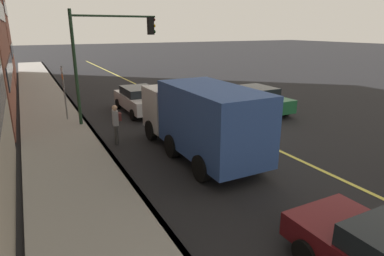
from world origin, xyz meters
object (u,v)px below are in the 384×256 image
Objects in this scene: car_green at (257,99)px; traffic_light_mast at (108,47)px; pedestrian_with_backpack at (116,121)px; truck_blue at (200,118)px; street_sign_post at (64,90)px; car_white at (140,99)px.

car_green is 9.10m from traffic_light_mast.
traffic_light_mast reaches higher than car_green.
traffic_light_mast is (3.38, -0.67, 2.93)m from pedestrian_with_backpack.
truck_blue is at bearing -162.92° from traffic_light_mast.
street_sign_post is (2.86, 10.53, 0.98)m from car_green.
traffic_light_mast is at bearing 127.52° from car_white.
car_white is 0.69× the size of truck_blue.
traffic_light_mast is (6.21, 1.91, 2.39)m from truck_blue.
pedestrian_with_backpack reaches higher than car_green.
street_sign_post reaches higher than car_white.
street_sign_post is at bearing 17.49° from pedestrian_with_backpack.
car_white is at bearing -28.80° from pedestrian_with_backpack.
car_green is 8.02m from truck_blue.
pedestrian_with_backpack is (-1.83, 9.06, 0.23)m from car_green.
traffic_light_mast reaches higher than truck_blue.
street_sign_post reaches higher than car_green.
car_white is at bearing -1.16° from truck_blue.
car_green is at bearing -116.44° from car_white.
truck_blue is 1.19× the size of traffic_light_mast.
truck_blue is (-7.80, 0.16, 0.76)m from car_white.
street_sign_post is at bearing 28.33° from truck_blue.
car_green is 1.54× the size of street_sign_post.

